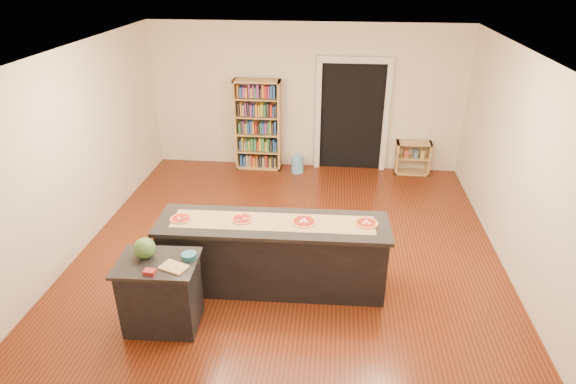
# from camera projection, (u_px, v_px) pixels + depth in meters

# --- Properties ---
(room) EXTENTS (6.00, 7.00, 2.80)m
(room) POSITION_uv_depth(u_px,v_px,m) (286.00, 171.00, 6.12)
(room) COLOR #F0E3CA
(room) RESTS_ON ground
(doorway) EXTENTS (1.40, 0.09, 2.21)m
(doorway) POSITION_uv_depth(u_px,v_px,m) (352.00, 110.00, 9.21)
(doorway) COLOR black
(doorway) RESTS_ON room
(kitchen_island) EXTENTS (2.85, 0.77, 0.94)m
(kitchen_island) POSITION_uv_depth(u_px,v_px,m) (273.00, 254.00, 6.07)
(kitchen_island) COLOR black
(kitchen_island) RESTS_ON ground
(side_counter) EXTENTS (0.88, 0.64, 0.87)m
(side_counter) POSITION_uv_depth(u_px,v_px,m) (161.00, 293.00, 5.42)
(side_counter) COLOR black
(side_counter) RESTS_ON ground
(bookshelf) EXTENTS (0.89, 0.32, 1.77)m
(bookshelf) POSITION_uv_depth(u_px,v_px,m) (258.00, 125.00, 9.37)
(bookshelf) COLOR tan
(bookshelf) RESTS_ON ground
(low_shelf) EXTENTS (0.65, 0.28, 0.65)m
(low_shelf) POSITION_uv_depth(u_px,v_px,m) (413.00, 158.00, 9.35)
(low_shelf) COLOR tan
(low_shelf) RESTS_ON ground
(waste_bin) EXTENTS (0.24, 0.24, 0.35)m
(waste_bin) POSITION_uv_depth(u_px,v_px,m) (297.00, 164.00, 9.46)
(waste_bin) COLOR #69B4EB
(waste_bin) RESTS_ON ground
(kraft_paper) EXTENTS (2.49, 0.51, 0.00)m
(kraft_paper) POSITION_uv_depth(u_px,v_px,m) (273.00, 222.00, 5.87)
(kraft_paper) COLOR #9D7F51
(kraft_paper) RESTS_ON kitchen_island
(watermelon) EXTENTS (0.23, 0.23, 0.23)m
(watermelon) POSITION_uv_depth(u_px,v_px,m) (145.00, 248.00, 5.26)
(watermelon) COLOR #144214
(watermelon) RESTS_ON side_counter
(cutting_board) EXTENTS (0.33, 0.28, 0.02)m
(cutting_board) POSITION_uv_depth(u_px,v_px,m) (174.00, 267.00, 5.12)
(cutting_board) COLOR tan
(cutting_board) RESTS_ON side_counter
(package_red) EXTENTS (0.13, 0.09, 0.04)m
(package_red) POSITION_uv_depth(u_px,v_px,m) (150.00, 272.00, 5.03)
(package_red) COLOR maroon
(package_red) RESTS_ON side_counter
(package_teal) EXTENTS (0.16, 0.16, 0.06)m
(package_teal) POSITION_uv_depth(u_px,v_px,m) (189.00, 256.00, 5.27)
(package_teal) COLOR #195966
(package_teal) RESTS_ON side_counter
(pizza_a) EXTENTS (0.27, 0.27, 0.02)m
(pizza_a) POSITION_uv_depth(u_px,v_px,m) (181.00, 219.00, 5.92)
(pizza_a) COLOR #C7864C
(pizza_a) RESTS_ON kitchen_island
(pizza_b) EXTENTS (0.27, 0.27, 0.02)m
(pizza_b) POSITION_uv_depth(u_px,v_px,m) (242.00, 219.00, 5.91)
(pizza_b) COLOR #C7864C
(pizza_b) RESTS_ON kitchen_island
(pizza_c) EXTENTS (0.31, 0.31, 0.02)m
(pizza_c) POSITION_uv_depth(u_px,v_px,m) (304.00, 221.00, 5.85)
(pizza_c) COLOR #C7864C
(pizza_c) RESTS_ON kitchen_island
(pizza_d) EXTENTS (0.27, 0.27, 0.02)m
(pizza_d) POSITION_uv_depth(u_px,v_px,m) (366.00, 223.00, 5.82)
(pizza_d) COLOR #C7864C
(pizza_d) RESTS_ON kitchen_island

